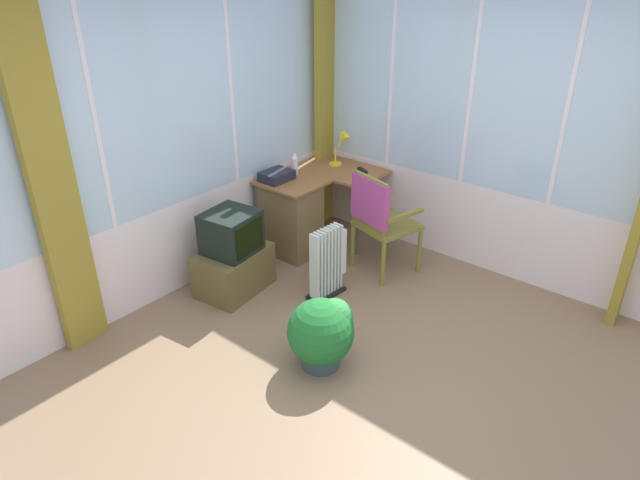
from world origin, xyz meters
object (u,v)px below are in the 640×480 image
at_px(desk_lamp, 344,143).
at_px(tv_remote, 362,170).
at_px(space_heater, 329,261).
at_px(wooden_armchair, 377,213).
at_px(potted_plant, 323,331).
at_px(spray_bottle, 295,164).
at_px(tv_on_stand, 233,257).
at_px(desk, 294,214).
at_px(paper_tray, 277,176).

bearing_deg(desk_lamp, tv_remote, -101.77).
relative_size(desk_lamp, space_heater, 0.54).
height_order(wooden_armchair, potted_plant, wooden_armchair).
xyz_separation_m(space_heater, potted_plant, (-0.77, -0.56, -0.03)).
bearing_deg(tv_remote, spray_bottle, 163.16).
bearing_deg(space_heater, tv_on_stand, 124.56).
bearing_deg(space_heater, spray_bottle, 57.13).
height_order(tv_remote, spray_bottle, spray_bottle).
height_order(desk, tv_remote, tv_remote).
xyz_separation_m(tv_remote, paper_tray, (-0.72, 0.49, 0.03)).
xyz_separation_m(paper_tray, tv_on_stand, (-0.80, -0.22, -0.46)).
distance_m(spray_bottle, paper_tray, 0.25).
relative_size(wooden_armchair, potted_plant, 1.82).
height_order(desk, wooden_armchair, wooden_armchair).
bearing_deg(desk_lamp, tv_on_stand, -179.85).
bearing_deg(wooden_armchair, desk_lamp, 55.20).
xyz_separation_m(tv_remote, wooden_armchair, (-0.49, -0.52, -0.14)).
xyz_separation_m(desk_lamp, wooden_armchair, (-0.55, -0.79, -0.35)).
bearing_deg(paper_tray, tv_on_stand, -164.62).
bearing_deg(tv_remote, desk, 178.93).
xyz_separation_m(desk_lamp, spray_bottle, (-0.53, 0.20, -0.12)).
bearing_deg(desk_lamp, space_heater, -148.16).
height_order(desk_lamp, wooden_armchair, desk_lamp).
relative_size(desk, tv_remote, 7.51).
height_order(desk_lamp, tv_remote, desk_lamp).
height_order(desk, space_heater, desk).
relative_size(spray_bottle, space_heater, 0.34).
xyz_separation_m(tv_remote, space_heater, (-1.05, -0.41, -0.43)).
bearing_deg(space_heater, potted_plant, -143.93).
distance_m(desk, tv_on_stand, 0.89).
distance_m(desk_lamp, tv_remote, 0.35).
xyz_separation_m(desk, paper_tray, (-0.08, 0.14, 0.39)).
bearing_deg(desk_lamp, potted_plant, -146.37).
height_order(desk, paper_tray, paper_tray).
distance_m(spray_bottle, tv_on_stand, 1.18).
distance_m(wooden_armchair, potted_plant, 1.44).
bearing_deg(potted_plant, tv_remote, 28.10).
distance_m(space_heater, potted_plant, 0.95).
distance_m(desk, space_heater, 0.87).
bearing_deg(paper_tray, spray_bottle, -4.55).
xyz_separation_m(spray_bottle, potted_plant, (-1.34, -1.45, -0.55)).
bearing_deg(tv_remote, tv_on_stand, -162.12).
bearing_deg(spray_bottle, potted_plant, -132.86).
bearing_deg(tv_on_stand, desk, 5.28).
xyz_separation_m(spray_bottle, wooden_armchair, (-0.02, -0.99, -0.24)).
bearing_deg(desk, paper_tray, 119.62).
bearing_deg(wooden_armchair, space_heater, 169.12).
height_order(spray_bottle, wooden_armchair, wooden_armchair).
relative_size(desk, tv_on_stand, 1.51).
height_order(space_heater, potted_plant, space_heater).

